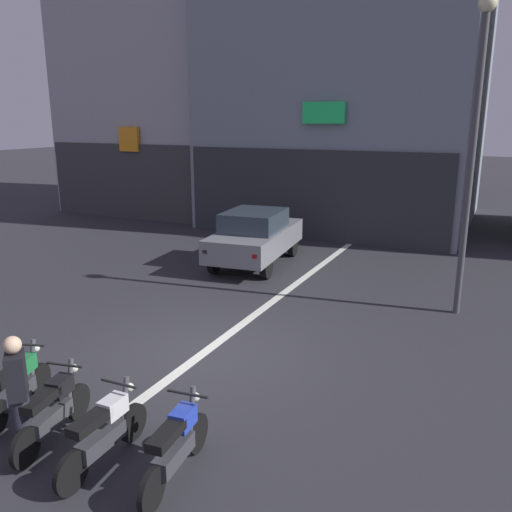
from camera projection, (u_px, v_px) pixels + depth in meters
name	position (u px, v px, depth m)	size (l,w,h in m)	color
ground_plane	(205.00, 352.00, 9.81)	(120.00, 120.00, 0.00)	#2B2B30
lane_centre_line	(313.00, 271.00, 15.03)	(0.20, 18.00, 0.01)	silver
building_corner_left	(175.00, 15.00, 24.64)	(8.00, 8.84, 18.00)	#9E9EA3
building_mid_block	(356.00, 48.00, 21.44)	(10.00, 10.06, 14.10)	gray
car_grey_crossing_near	(255.00, 236.00, 15.50)	(2.17, 4.26, 1.64)	black
street_lamp	(475.00, 129.00, 10.78)	(0.36, 0.36, 6.59)	#47474C
motorcycle_green_row_leftmost	(18.00, 385.00, 7.65)	(0.65, 1.61, 0.98)	black
motorcycle_black_row_left_mid	(53.00, 410.00, 7.01)	(0.55, 1.65, 0.98)	black
motorcycle_white_row_centre	(104.00, 431.00, 6.52)	(0.55, 1.67, 0.98)	black
motorcycle_blue_row_right_mid	(176.00, 444.00, 6.26)	(0.55, 1.67, 0.98)	black
person_by_motorcycles	(19.00, 397.00, 6.56)	(0.41, 0.41, 1.67)	#23232D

